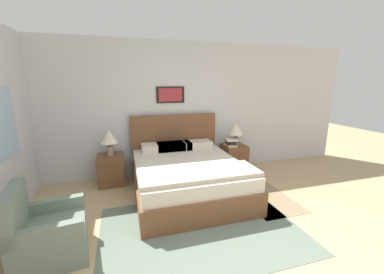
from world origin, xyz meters
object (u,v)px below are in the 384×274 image
(nightstand_by_door, at_px, (234,158))
(table_lamp_by_door, at_px, (236,130))
(nightstand_near_window, at_px, (111,170))
(table_lamp_near_window, at_px, (109,138))
(bed, at_px, (187,175))
(armchair, at_px, (46,234))

(nightstand_by_door, bearing_deg, table_lamp_by_door, -61.69)
(nightstand_near_window, distance_m, table_lamp_near_window, 0.60)
(bed, xyz_separation_m, nightstand_near_window, (-1.23, 0.74, -0.05))
(nightstand_by_door, bearing_deg, nightstand_near_window, 180.00)
(bed, xyz_separation_m, nightstand_by_door, (1.23, 0.74, -0.05))
(table_lamp_by_door, bearing_deg, armchair, -150.03)
(table_lamp_near_window, bearing_deg, nightstand_by_door, 0.54)
(nightstand_near_window, relative_size, nightstand_by_door, 1.00)
(nightstand_near_window, xyz_separation_m, table_lamp_by_door, (2.47, -0.02, 0.60))
(armchair, distance_m, table_lamp_near_window, 1.95)
(nightstand_near_window, height_order, nightstand_by_door, same)
(nightstand_near_window, bearing_deg, table_lamp_near_window, -68.65)
(nightstand_by_door, distance_m, table_lamp_near_window, 2.52)
(bed, distance_m, nightstand_by_door, 1.44)
(armchair, relative_size, table_lamp_near_window, 1.76)
(nightstand_near_window, xyz_separation_m, nightstand_by_door, (2.46, 0.00, 0.00))
(nightstand_by_door, bearing_deg, armchair, -149.60)
(bed, bearing_deg, table_lamp_by_door, 30.09)
(nightstand_by_door, bearing_deg, table_lamp_near_window, -179.46)
(nightstand_near_window, bearing_deg, bed, -31.20)
(table_lamp_by_door, bearing_deg, bed, -149.91)
(bed, distance_m, table_lamp_by_door, 1.54)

